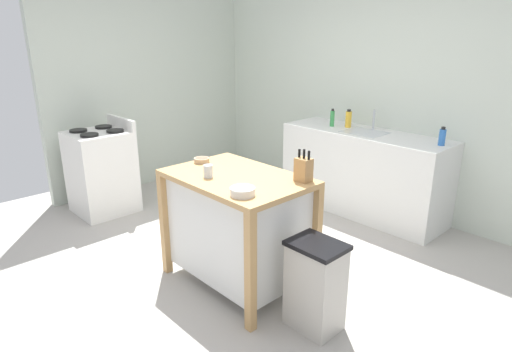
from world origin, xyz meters
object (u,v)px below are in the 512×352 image
object	(u,v)px
drinking_cup	(208,171)
bottle_dish_soap	(348,119)
stove	(102,171)
sink_faucet	(374,120)
bowl_stoneware_deep	(202,160)
kitchen_island	(237,224)
knife_block	(303,169)
bottle_hand_soap	(332,118)
trash_bin	(315,285)
bowl_ceramic_small	(243,191)
bottle_spray_cleaner	(442,137)

from	to	relation	value
drinking_cup	bottle_dish_soap	distance (m)	2.20
drinking_cup	stove	size ratio (longest dim) A/B	0.09
sink_faucet	drinking_cup	bearing A→B (deg)	-89.10
bowl_stoneware_deep	stove	world-z (taller)	stove
kitchen_island	knife_block	xyz separation A→B (m)	(0.42, 0.26, 0.48)
bowl_stoneware_deep	sink_faucet	world-z (taller)	sink_faucet
bottle_hand_soap	stove	world-z (taller)	bottle_hand_soap
sink_faucet	bottle_dish_soap	bearing A→B (deg)	-162.99
knife_block	trash_bin	size ratio (longest dim) A/B	0.37
trash_bin	bottle_hand_soap	size ratio (longest dim) A/B	3.19
bowl_stoneware_deep	knife_block	bearing A→B (deg)	15.93
bowl_ceramic_small	sink_faucet	bearing A→B (deg)	101.81
drinking_cup	kitchen_island	bearing A→B (deg)	56.78
kitchen_island	bowl_stoneware_deep	size ratio (longest dim) A/B	8.61
drinking_cup	bottle_dish_soap	size ratio (longest dim) A/B	0.47
bowl_stoneware_deep	sink_faucet	size ratio (longest dim) A/B	0.57
bowl_ceramic_small	sink_faucet	world-z (taller)	sink_faucet
bottle_dish_soap	bowl_ceramic_small	bearing A→B (deg)	-71.43
knife_block	trash_bin	xyz separation A→B (m)	(0.36, -0.26, -0.67)
kitchen_island	stove	xyz separation A→B (m)	(-2.12, -0.13, -0.04)
bowl_ceramic_small	bottle_spray_cleaner	world-z (taller)	bottle_spray_cleaner
bowl_ceramic_small	bottle_dish_soap	xyz separation A→B (m)	(-0.75, 2.24, 0.07)
sink_faucet	bowl_stoneware_deep	bearing A→B (deg)	-98.25
bowl_ceramic_small	bottle_hand_soap	bearing A→B (deg)	112.87
bowl_stoneware_deep	trash_bin	bearing A→B (deg)	-0.70
bowl_stoneware_deep	stove	bearing A→B (deg)	-175.05
knife_block	bottle_dish_soap	xyz separation A→B (m)	(-0.84, 1.74, 0.01)
kitchen_island	bowl_stoneware_deep	world-z (taller)	bowl_stoneware_deep
drinking_cup	trash_bin	xyz separation A→B (m)	(0.90, 0.18, -0.63)
bowl_ceramic_small	bowl_stoneware_deep	bearing A→B (deg)	162.17
bowl_stoneware_deep	sink_faucet	xyz separation A→B (m)	(0.30, 2.07, 0.10)
bottle_hand_soap	stove	xyz separation A→B (m)	(-1.54, -2.05, -0.53)
drinking_cup	bottle_spray_cleaner	distance (m)	2.28
knife_block	bowl_stoneware_deep	bearing A→B (deg)	-164.07
bottle_spray_cleaner	bottle_dish_soap	distance (m)	1.07
kitchen_island	sink_faucet	distance (m)	2.16
knife_block	kitchen_island	bearing A→B (deg)	-148.04
bowl_stoneware_deep	drinking_cup	bearing A→B (deg)	-29.51
drinking_cup	stove	world-z (taller)	stove
trash_bin	bottle_dish_soap	distance (m)	2.44
kitchen_island	bottle_dish_soap	world-z (taller)	bottle_dish_soap
bottle_hand_soap	bottle_spray_cleaner	bearing A→B (deg)	2.52
kitchen_island	bottle_spray_cleaner	distance (m)	2.13
stove	bowl_ceramic_small	bearing A→B (deg)	-2.54
bowl_ceramic_small	trash_bin	distance (m)	0.79
trash_bin	bottle_spray_cleaner	size ratio (longest dim) A/B	3.58
kitchen_island	knife_block	distance (m)	0.70
knife_block	bowl_ceramic_small	xyz separation A→B (m)	(-0.09, -0.50, -0.06)
knife_block	bottle_spray_cleaner	xyz separation A→B (m)	(0.23, 1.71, -0.00)
bowl_ceramic_small	sink_faucet	distance (m)	2.38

